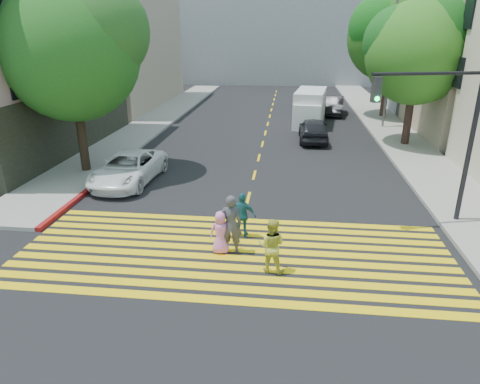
% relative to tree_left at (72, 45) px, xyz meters
% --- Properties ---
extents(ground, '(120.00, 120.00, 0.00)m').
position_rel_tree_left_xyz_m(ground, '(8.09, -8.53, -5.91)').
color(ground, black).
extents(sidewalk_left, '(3.00, 40.00, 0.15)m').
position_rel_tree_left_xyz_m(sidewalk_left, '(-0.41, 13.47, -5.83)').
color(sidewalk_left, gray).
rests_on(sidewalk_left, ground).
extents(sidewalk_right, '(3.00, 60.00, 0.15)m').
position_rel_tree_left_xyz_m(sidewalk_right, '(16.59, 6.47, -5.83)').
color(sidewalk_right, gray).
rests_on(sidewalk_right, ground).
extents(curb_red, '(0.20, 8.00, 0.16)m').
position_rel_tree_left_xyz_m(curb_red, '(1.19, -2.53, -5.83)').
color(curb_red, maroon).
rests_on(curb_red, ground).
extents(crosswalk, '(13.40, 5.30, 0.01)m').
position_rel_tree_left_xyz_m(crosswalk, '(8.09, -7.25, -5.90)').
color(crosswalk, yellow).
rests_on(crosswalk, ground).
extents(lane_line, '(0.12, 34.40, 0.01)m').
position_rel_tree_left_xyz_m(lane_line, '(8.09, 13.97, -5.90)').
color(lane_line, yellow).
rests_on(lane_line, ground).
extents(building_left_tan, '(12.00, 16.00, 10.00)m').
position_rel_tree_left_xyz_m(building_left_tan, '(-7.91, 19.47, -0.91)').
color(building_left_tan, tan).
rests_on(building_left_tan, ground).
extents(building_right_grey, '(10.00, 10.00, 10.00)m').
position_rel_tree_left_xyz_m(building_right_grey, '(23.09, 21.47, -0.91)').
color(building_right_grey, gray).
rests_on(building_right_grey, ground).
extents(backdrop_block, '(30.00, 8.00, 12.00)m').
position_rel_tree_left_xyz_m(backdrop_block, '(8.09, 39.47, 0.09)').
color(backdrop_block, gray).
rests_on(backdrop_block, ground).
extents(tree_left, '(6.76, 6.20, 8.76)m').
position_rel_tree_left_xyz_m(tree_left, '(0.00, 0.00, 0.00)').
color(tree_left, black).
rests_on(tree_left, ground).
extents(tree_right_near, '(7.73, 7.50, 8.30)m').
position_rel_tree_left_xyz_m(tree_right_near, '(16.66, 7.03, -0.29)').
color(tree_right_near, black).
rests_on(tree_right_near, ground).
extents(tree_right_far, '(8.44, 8.36, 9.48)m').
position_rel_tree_left_xyz_m(tree_right_far, '(17.06, 16.08, 0.50)').
color(tree_right_far, black).
rests_on(tree_right_far, ground).
extents(pedestrian_man, '(0.72, 0.50, 1.90)m').
position_rel_tree_left_xyz_m(pedestrian_man, '(7.98, -7.14, -4.96)').
color(pedestrian_man, '#414249').
rests_on(pedestrian_man, ground).
extents(pedestrian_woman, '(0.88, 0.73, 1.63)m').
position_rel_tree_left_xyz_m(pedestrian_woman, '(9.28, -8.13, -5.09)').
color(pedestrian_woman, gold).
rests_on(pedestrian_woman, ground).
extents(pedestrian_child, '(0.71, 0.50, 1.38)m').
position_rel_tree_left_xyz_m(pedestrian_child, '(7.68, -7.21, -5.22)').
color(pedestrian_child, pink).
rests_on(pedestrian_child, ground).
extents(pedestrian_extra, '(0.95, 0.50, 1.54)m').
position_rel_tree_left_xyz_m(pedestrian_extra, '(8.23, -6.01, -5.14)').
color(pedestrian_extra, '#216573').
rests_on(pedestrian_extra, ground).
extents(white_sedan, '(2.53, 5.02, 1.36)m').
position_rel_tree_left_xyz_m(white_sedan, '(2.52, -1.19, -5.23)').
color(white_sedan, white).
rests_on(white_sedan, ground).
extents(dark_car_near, '(1.74, 4.29, 1.46)m').
position_rel_tree_left_xyz_m(dark_car_near, '(11.16, 7.58, -5.18)').
color(dark_car_near, black).
rests_on(dark_car_near, ground).
extents(silver_car, '(1.99, 4.47, 1.27)m').
position_rel_tree_left_xyz_m(silver_car, '(11.17, 22.91, -5.27)').
color(silver_car, '#959595').
rests_on(silver_car, ground).
extents(dark_car_parked, '(2.05, 4.53, 1.44)m').
position_rel_tree_left_xyz_m(dark_car_parked, '(13.22, 16.82, -5.19)').
color(dark_car_parked, black).
rests_on(dark_car_parked, ground).
extents(white_van, '(2.58, 5.42, 2.46)m').
position_rel_tree_left_xyz_m(white_van, '(11.10, 12.52, -4.74)').
color(white_van, silver).
rests_on(white_van, ground).
extents(traffic_signal, '(3.75, 1.17, 5.61)m').
position_rel_tree_left_xyz_m(traffic_signal, '(14.75, -4.31, -2.27)').
color(traffic_signal, black).
rests_on(traffic_signal, ground).
extents(street_lamp, '(1.96, 0.37, 8.63)m').
position_rel_tree_left_xyz_m(street_lamp, '(16.02, 11.85, -0.95)').
color(street_lamp, slate).
rests_on(street_lamp, ground).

